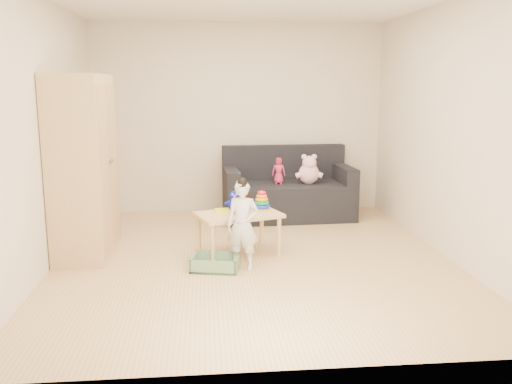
{
  "coord_description": "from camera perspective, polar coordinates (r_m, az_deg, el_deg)",
  "views": [
    {
      "loc": [
        -0.48,
        -5.33,
        1.75
      ],
      "look_at": [
        0.05,
        0.25,
        0.65
      ],
      "focal_mm": 38.0,
      "sensor_mm": 36.0,
      "label": 1
    }
  ],
  "objects": [
    {
      "name": "yellow_book",
      "position": [
        5.75,
        -3.27,
        -1.96
      ],
      "size": [
        0.22,
        0.22,
        0.02
      ],
      "primitive_type": "cube",
      "rotation": [
        0.0,
        0.0,
        0.11
      ],
      "color": "#ECFF1A",
      "rests_on": "play_table"
    },
    {
      "name": "sofa",
      "position": [
        7.28,
        3.39,
        -0.88
      ],
      "size": [
        1.74,
        0.92,
        0.48
      ],
      "primitive_type": "cube",
      "rotation": [
        0.0,
        0.0,
        0.04
      ],
      "color": "black",
      "rests_on": "ground"
    },
    {
      "name": "doll",
      "position": [
        7.13,
        2.4,
        2.22
      ],
      "size": [
        0.19,
        0.14,
        0.34
      ],
      "primitive_type": "imported",
      "rotation": [
        0.0,
        0.0,
        -0.16
      ],
      "color": "#DF2957",
      "rests_on": "sofa"
    },
    {
      "name": "wardrobe",
      "position": [
        5.86,
        -17.72,
        2.56
      ],
      "size": [
        0.52,
        1.04,
        1.87
      ],
      "primitive_type": "cube",
      "color": "tan",
      "rests_on": "ground"
    },
    {
      "name": "toddler",
      "position": [
        5.22,
        -1.42,
        -3.62
      ],
      "size": [
        0.36,
        0.29,
        0.85
      ],
      "primitive_type": "imported",
      "rotation": [
        0.0,
        0.0,
        -0.28
      ],
      "color": "silver",
      "rests_on": "ground"
    },
    {
      "name": "brown_bottle",
      "position": [
        5.85,
        -1.07,
        -0.74
      ],
      "size": [
        0.08,
        0.08,
        0.25
      ],
      "color": "black",
      "rests_on": "play_table"
    },
    {
      "name": "play_table",
      "position": [
        5.71,
        -1.84,
        -4.4
      ],
      "size": [
        0.97,
        0.78,
        0.44
      ],
      "primitive_type": "cube",
      "rotation": [
        0.0,
        0.0,
        0.33
      ],
      "color": "#DEB979",
      "rests_on": "ground"
    },
    {
      "name": "room",
      "position": [
        5.37,
        -0.28,
        6.3
      ],
      "size": [
        4.5,
        4.5,
        4.5
      ],
      "color": "#DCAF76",
      "rests_on": "ground"
    },
    {
      "name": "wooden_figure",
      "position": [
        5.59,
        -2.39,
        -1.78
      ],
      "size": [
        0.06,
        0.06,
        0.12
      ],
      "primitive_type": null,
      "rotation": [
        0.0,
        0.0,
        0.56
      ],
      "color": "brown",
      "rests_on": "play_table"
    },
    {
      "name": "blue_plush",
      "position": [
        5.76,
        -2.31,
        -0.89
      ],
      "size": [
        0.23,
        0.22,
        0.22
      ],
      "primitive_type": null,
      "rotation": [
        0.0,
        0.0,
        0.59
      ],
      "color": "#151EC4",
      "rests_on": "play_table"
    },
    {
      "name": "pink_bear",
      "position": [
        7.18,
        5.58,
        2.19
      ],
      "size": [
        0.34,
        0.31,
        0.33
      ],
      "primitive_type": null,
      "rotation": [
        0.0,
        0.0,
        -0.26
      ],
      "color": "#FFBBCD",
      "rests_on": "sofa"
    },
    {
      "name": "ring_stacker",
      "position": [
        5.8,
        0.6,
        -1.09
      ],
      "size": [
        0.18,
        0.18,
        0.2
      ],
      "color": "#E0A10B",
      "rests_on": "play_table"
    },
    {
      "name": "storage_bin",
      "position": [
        5.31,
        -4.29,
        -7.42
      ],
      "size": [
        0.51,
        0.42,
        0.13
      ],
      "primitive_type": null,
      "rotation": [
        0.0,
        0.0,
        -0.2
      ],
      "color": "gray",
      "rests_on": "ground"
    }
  ]
}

